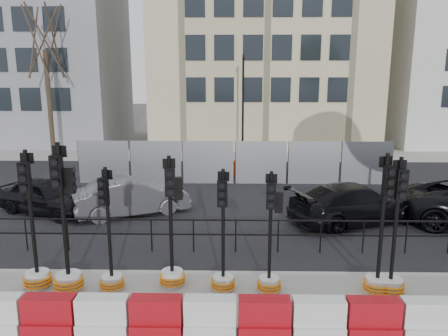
{
  "coord_description": "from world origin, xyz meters",
  "views": [
    {
      "loc": [
        -0.11,
        -10.45,
        5.07
      ],
      "look_at": [
        -0.37,
        3.0,
        2.08
      ],
      "focal_mm": 35.0,
      "sensor_mm": 36.0,
      "label": 1
    }
  ],
  "objects_px": {
    "traffic_signal_d": "(172,256)",
    "car_a": "(47,196)",
    "traffic_signal_h": "(392,268)",
    "traffic_signal_a": "(36,261)",
    "car_c": "(356,204)"
  },
  "relations": [
    {
      "from": "car_a",
      "to": "car_c",
      "type": "height_order",
      "value": "car_c"
    },
    {
      "from": "car_a",
      "to": "traffic_signal_a",
      "type": "bearing_deg",
      "value": -136.01
    },
    {
      "from": "traffic_signal_a",
      "to": "car_c",
      "type": "height_order",
      "value": "traffic_signal_a"
    },
    {
      "from": "traffic_signal_a",
      "to": "car_a",
      "type": "height_order",
      "value": "traffic_signal_a"
    },
    {
      "from": "traffic_signal_d",
      "to": "car_c",
      "type": "relative_size",
      "value": 0.63
    },
    {
      "from": "traffic_signal_h",
      "to": "car_c",
      "type": "relative_size",
      "value": 0.64
    },
    {
      "from": "traffic_signal_d",
      "to": "car_a",
      "type": "distance_m",
      "value": 7.58
    },
    {
      "from": "traffic_signal_d",
      "to": "traffic_signal_h",
      "type": "relative_size",
      "value": 0.98
    },
    {
      "from": "traffic_signal_a",
      "to": "car_c",
      "type": "bearing_deg",
      "value": 29.81
    },
    {
      "from": "traffic_signal_d",
      "to": "traffic_signal_a",
      "type": "bearing_deg",
      "value": 171.64
    },
    {
      "from": "traffic_signal_a",
      "to": "traffic_signal_d",
      "type": "bearing_deg",
      "value": 4.38
    },
    {
      "from": "traffic_signal_a",
      "to": "car_a",
      "type": "relative_size",
      "value": 0.81
    },
    {
      "from": "traffic_signal_h",
      "to": "car_a",
      "type": "relative_size",
      "value": 0.79
    },
    {
      "from": "traffic_signal_h",
      "to": "traffic_signal_a",
      "type": "bearing_deg",
      "value": 176.29
    },
    {
      "from": "car_c",
      "to": "car_a",
      "type": "bearing_deg",
      "value": 64.61
    }
  ]
}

